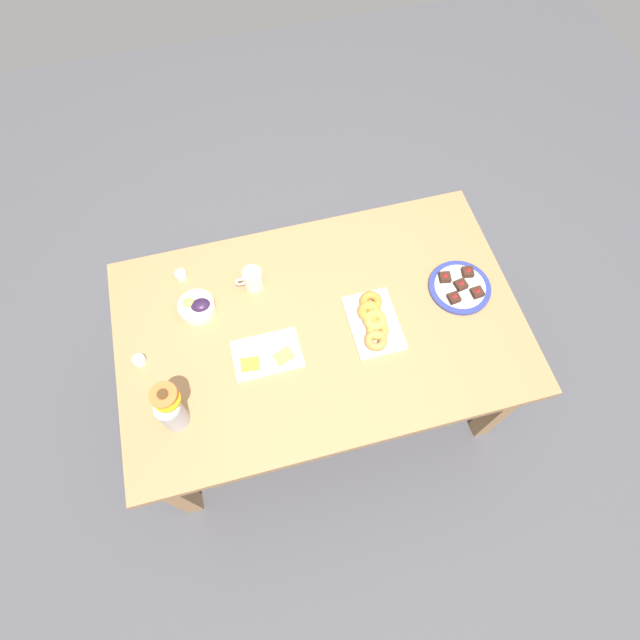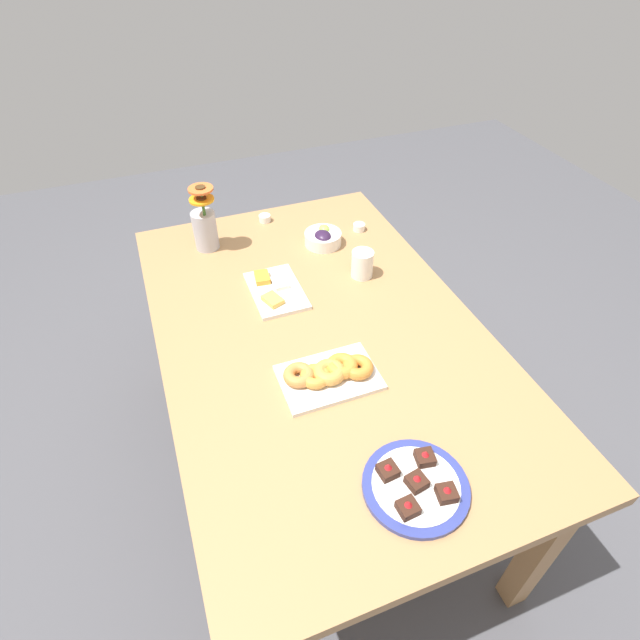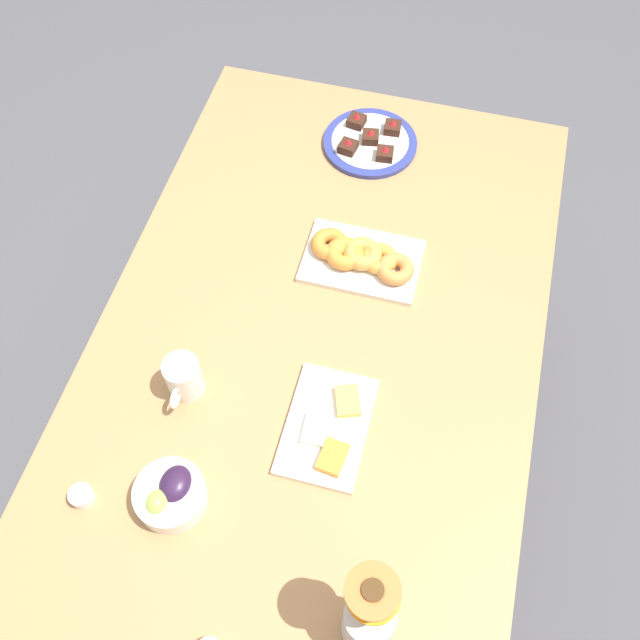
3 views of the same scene
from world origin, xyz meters
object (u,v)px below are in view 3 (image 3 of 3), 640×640
Objects in this scene: cheese_platter at (328,427)px; dessert_plate at (370,142)px; grape_bowl at (171,494)px; croissant_platter at (361,257)px; jam_cup_honey at (81,496)px; flower_vase at (368,620)px; dining_table at (320,347)px; coffee_mug at (183,377)px.

dessert_plate is (-0.83, -0.10, 0.00)m from cheese_platter.
croissant_platter is at bearing 160.64° from grape_bowl.
jam_cup_honey is at bearing -75.47° from grape_bowl.
grape_bowl is 2.99× the size of jam_cup_honey.
dessert_plate is at bearing -167.72° from flower_vase.
flower_vase is at bearing 72.26° from grape_bowl.
dessert_plate is (-0.39, -0.07, -0.01)m from croissant_platter.
cheese_platter is 5.42× the size of jam_cup_honey.
coffee_mug is (0.22, -0.24, 0.14)m from dining_table.
croissant_platter reaches higher than cheese_platter.
croissant_platter is 0.82m from flower_vase.
croissant_platter is 0.40m from dessert_plate.
flower_vase reaches higher than cheese_platter.
coffee_mug reaches higher than croissant_platter.
dining_table is 0.51m from grape_bowl.
flower_vase is at bearing 52.31° from coffee_mug.
grape_bowl is 0.45m from flower_vase.
dining_table is 0.62m from jam_cup_honey.
coffee_mug is 0.32m from cheese_platter.
dessert_plate is at bearing 164.52° from coffee_mug.
coffee_mug reaches higher than cheese_platter.
dining_table is at bearing -161.17° from cheese_platter.
dining_table is at bearing -157.78° from flower_vase.
cheese_platter is at bearing 121.56° from jam_cup_honey.
croissant_platter is at bearing 145.53° from coffee_mug.
dessert_plate is at bearing -173.39° from cheese_platter.
grape_bowl is at bearing -9.03° from dessert_plate.
flower_vase reaches higher than grape_bowl.
flower_vase is (0.59, 0.24, 0.18)m from dining_table.
jam_cup_honey is at bearing -58.44° from cheese_platter.
coffee_mug is 0.44× the size of cheese_platter.
coffee_mug is at bearing 157.68° from jam_cup_honey.
croissant_platter is 5.95× the size of jam_cup_honey.
grape_bowl is at bearing 13.76° from coffee_mug.
coffee_mug reaches higher than jam_cup_honey.
flower_vase is at bearing 22.22° from dining_table.
croissant_platter is (-0.66, 0.23, -0.01)m from grape_bowl.
coffee_mug is at bearing -92.52° from cheese_platter.
grape_bowl is 0.54× the size of flower_vase.
flower_vase reaches higher than coffee_mug.
dining_table is at bearing 131.98° from coffee_mug.
grape_bowl is 0.35m from cheese_platter.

